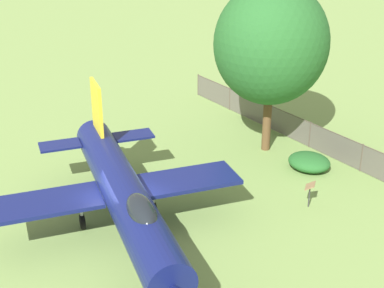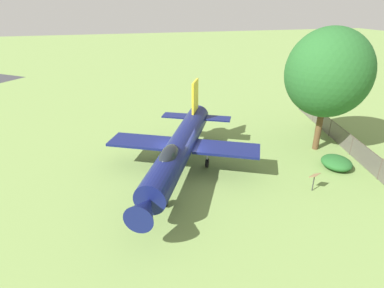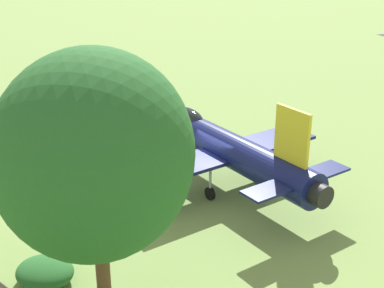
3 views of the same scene
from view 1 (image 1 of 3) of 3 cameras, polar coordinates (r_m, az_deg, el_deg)
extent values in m
plane|color=#75934C|center=(22.64, -6.66, -9.25)|extent=(200.00, 200.00, 0.00)
cylinder|color=#111951|center=(21.66, -6.90, -4.95)|extent=(11.40, 6.82, 1.57)
cylinder|color=black|center=(27.21, -10.00, 1.03)|extent=(0.96, 1.11, 0.94)
ellipsoid|color=black|center=(19.09, -5.12, -6.77)|extent=(2.37, 1.80, 0.84)
cube|color=yellow|center=(24.97, -9.58, 3.67)|extent=(1.67, 0.94, 2.25)
cube|color=#111951|center=(22.94, -0.42, -3.59)|extent=(3.62, 4.50, 0.16)
cube|color=#111951|center=(21.94, -14.40, -5.77)|extent=(3.62, 4.50, 0.16)
cube|color=#111951|center=(26.36, -5.94, 0.88)|extent=(1.80, 2.10, 0.10)
cube|color=#111951|center=(25.85, -13.18, -0.12)|extent=(1.80, 2.10, 0.10)
cylinder|color=#A5A8AD|center=(19.16, -4.18, -12.18)|extent=(0.12, 0.12, 1.48)
cylinder|color=black|center=(19.61, -4.11, -13.94)|extent=(0.62, 0.43, 0.60)
cylinder|color=#A5A8AD|center=(23.42, -3.95, -4.98)|extent=(0.12, 0.12, 1.48)
cylinder|color=black|center=(23.78, -3.90, -6.54)|extent=(0.62, 0.43, 0.60)
cylinder|color=#A5A8AD|center=(22.91, -11.13, -6.11)|extent=(0.12, 0.12, 1.48)
cylinder|color=black|center=(23.28, -10.99, -7.70)|extent=(0.62, 0.43, 0.60)
cylinder|color=brown|center=(29.38, 7.62, 3.17)|extent=(0.44, 0.44, 4.13)
ellipsoid|color=#235B26|center=(28.34, 8.01, 10.00)|extent=(5.57, 5.86, 6.05)
cylinder|color=#4C4238|center=(28.42, 16.73, -1.34)|extent=(0.08, 0.08, 1.43)
cylinder|color=#4C4238|center=(30.51, 11.80, 0.93)|extent=(0.08, 0.08, 1.43)
cylinder|color=#4C4238|center=(32.83, 7.53, 2.89)|extent=(0.08, 0.08, 1.43)
cylinder|color=#4C4238|center=(35.35, 3.83, 4.57)|extent=(0.08, 0.08, 1.43)
cylinder|color=#4C4238|center=(38.01, 0.63, 6.01)|extent=(0.08, 0.08, 1.43)
cylinder|color=#4C4238|center=(29.18, 14.31, 1.04)|extent=(23.77, 5.52, 0.05)
cube|color=#59544C|center=(29.43, 14.18, -0.16)|extent=(23.76, 5.49, 1.38)
ellipsoid|color=#235B26|center=(28.10, 11.73, -1.78)|extent=(2.10, 1.85, 0.81)
cylinder|color=#333333|center=(24.79, 11.72, -5.29)|extent=(0.06, 0.06, 0.90)
cube|color=olive|center=(24.52, 11.83, -4.13)|extent=(0.62, 0.71, 0.25)
camera|label=2|loc=(8.67, 57.03, -2.14)|focal=29.56mm
camera|label=3|loc=(41.46, 7.25, 22.57)|focal=50.17mm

